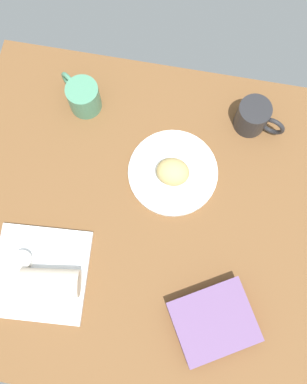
{
  "coord_description": "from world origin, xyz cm",
  "views": [
    {
      "loc": [
        -1.22,
        22.88,
        118.3
      ],
      "look_at": [
        4.03,
        -6.58,
        7.0
      ],
      "focal_mm": 41.93,
      "sensor_mm": 36.0,
      "label": 1
    }
  ],
  "objects_px": {
    "square_plate": "(41,273)",
    "second_mug": "(254,117)",
    "sauce_cup": "(23,260)",
    "book_stack": "(215,322)",
    "breakfast_wrap": "(50,282)",
    "coffee_mug": "(83,96)",
    "scone_pastry": "(174,172)",
    "round_plate": "(174,173)"
  },
  "relations": [
    {
      "from": "coffee_mug",
      "to": "breakfast_wrap",
      "type": "bearing_deg",
      "value": 93.33
    },
    {
      "from": "breakfast_wrap",
      "to": "second_mug",
      "type": "bearing_deg",
      "value": -48.11
    },
    {
      "from": "square_plate",
      "to": "coffee_mug",
      "type": "height_order",
      "value": "coffee_mug"
    },
    {
      "from": "scone_pastry",
      "to": "book_stack",
      "type": "distance_m",
      "value": 0.38
    },
    {
      "from": "round_plate",
      "to": "coffee_mug",
      "type": "bearing_deg",
      "value": -29.48
    },
    {
      "from": "round_plate",
      "to": "sauce_cup",
      "type": "bearing_deg",
      "value": 41.74
    },
    {
      "from": "book_stack",
      "to": "coffee_mug",
      "type": "relative_size",
      "value": 2.01
    },
    {
      "from": "square_plate",
      "to": "second_mug",
      "type": "relative_size",
      "value": 1.74
    },
    {
      "from": "breakfast_wrap",
      "to": "coffee_mug",
      "type": "bearing_deg",
      "value": -4.89
    },
    {
      "from": "sauce_cup",
      "to": "book_stack",
      "type": "height_order",
      "value": "book_stack"
    },
    {
      "from": "round_plate",
      "to": "breakfast_wrap",
      "type": "distance_m",
      "value": 0.42
    },
    {
      "from": "scone_pastry",
      "to": "second_mug",
      "type": "height_order",
      "value": "second_mug"
    },
    {
      "from": "scone_pastry",
      "to": "breakfast_wrap",
      "type": "distance_m",
      "value": 0.41
    },
    {
      "from": "round_plate",
      "to": "book_stack",
      "type": "distance_m",
      "value": 0.39
    },
    {
      "from": "book_stack",
      "to": "second_mug",
      "type": "xyz_separation_m",
      "value": [
        -0.02,
        -0.54,
        0.02
      ]
    },
    {
      "from": "round_plate",
      "to": "square_plate",
      "type": "height_order",
      "value": "square_plate"
    },
    {
      "from": "book_stack",
      "to": "coffee_mug",
      "type": "bearing_deg",
      "value": -49.82
    },
    {
      "from": "coffee_mug",
      "to": "second_mug",
      "type": "bearing_deg",
      "value": -177.44
    },
    {
      "from": "round_plate",
      "to": "breakfast_wrap",
      "type": "relative_size",
      "value": 1.68
    },
    {
      "from": "book_stack",
      "to": "coffee_mug",
      "type": "distance_m",
      "value": 0.68
    },
    {
      "from": "sauce_cup",
      "to": "square_plate",
      "type": "bearing_deg",
      "value": 153.66
    },
    {
      "from": "coffee_mug",
      "to": "second_mug",
      "type": "height_order",
      "value": "second_mug"
    },
    {
      "from": "square_plate",
      "to": "coffee_mug",
      "type": "bearing_deg",
      "value": -91.04
    },
    {
      "from": "breakfast_wrap",
      "to": "coffee_mug",
      "type": "relative_size",
      "value": 1.18
    },
    {
      "from": "scone_pastry",
      "to": "coffee_mug",
      "type": "height_order",
      "value": "coffee_mug"
    },
    {
      "from": "sauce_cup",
      "to": "second_mug",
      "type": "bearing_deg",
      "value": -137.4
    },
    {
      "from": "breakfast_wrap",
      "to": "sauce_cup",
      "type": "bearing_deg",
      "value": 55.44
    },
    {
      "from": "sauce_cup",
      "to": "book_stack",
      "type": "bearing_deg",
      "value": 172.72
    },
    {
      "from": "scone_pastry",
      "to": "coffee_mug",
      "type": "relative_size",
      "value": 0.71
    },
    {
      "from": "second_mug",
      "to": "round_plate",
      "type": "bearing_deg",
      "value": 44.12
    },
    {
      "from": "square_plate",
      "to": "second_mug",
      "type": "distance_m",
      "value": 0.68
    },
    {
      "from": "square_plate",
      "to": "breakfast_wrap",
      "type": "height_order",
      "value": "breakfast_wrap"
    },
    {
      "from": "scone_pastry",
      "to": "sauce_cup",
      "type": "distance_m",
      "value": 0.44
    },
    {
      "from": "sauce_cup",
      "to": "round_plate",
      "type": "bearing_deg",
      "value": -138.26
    },
    {
      "from": "round_plate",
      "to": "scone_pastry",
      "type": "bearing_deg",
      "value": 92.46
    },
    {
      "from": "breakfast_wrap",
      "to": "second_mug",
      "type": "distance_m",
      "value": 0.67
    },
    {
      "from": "book_stack",
      "to": "square_plate",
      "type": "bearing_deg",
      "value": -5.09
    },
    {
      "from": "square_plate",
      "to": "sauce_cup",
      "type": "bearing_deg",
      "value": -26.34
    },
    {
      "from": "breakfast_wrap",
      "to": "coffee_mug",
      "type": "xyz_separation_m",
      "value": [
        0.03,
        -0.49,
        -0.0
      ]
    },
    {
      "from": "round_plate",
      "to": "breakfast_wrap",
      "type": "xyz_separation_m",
      "value": [
        0.25,
        0.34,
        0.04
      ]
    },
    {
      "from": "sauce_cup",
      "to": "breakfast_wrap",
      "type": "height_order",
      "value": "breakfast_wrap"
    },
    {
      "from": "book_stack",
      "to": "second_mug",
      "type": "relative_size",
      "value": 1.81
    }
  ]
}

